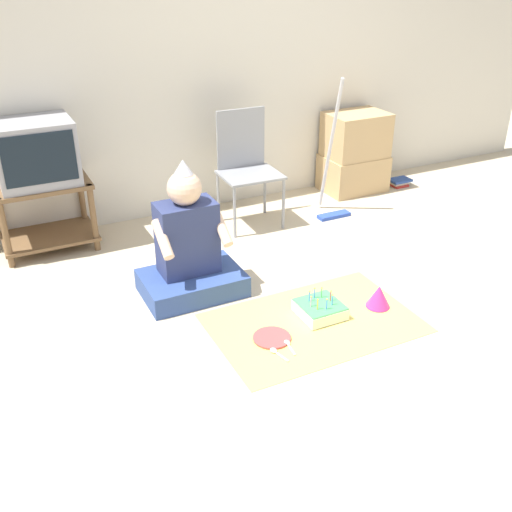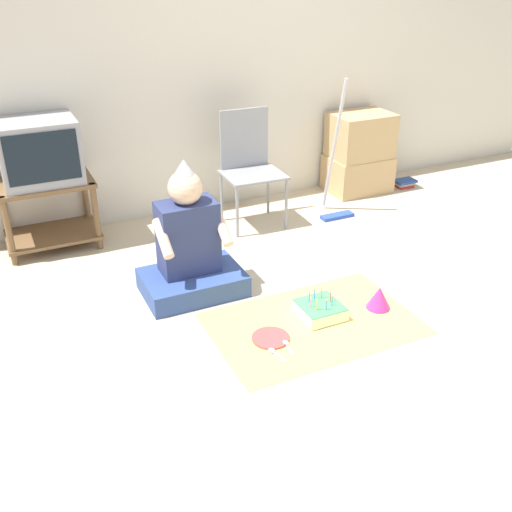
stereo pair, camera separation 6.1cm
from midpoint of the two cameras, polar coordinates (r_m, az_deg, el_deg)
ground_plane at (r=3.69m, az=12.97°, el=-6.19°), size 16.00×16.00×0.00m
wall_back at (r=5.00m, az=-1.24°, el=19.15°), size 6.40×0.06×2.55m
tv_stand at (r=4.61m, az=-18.79°, el=4.36°), size 0.66×0.45×0.51m
tv at (r=4.47m, az=-19.62°, el=9.40°), size 0.53×0.44×0.44m
folding_chair at (r=4.72m, az=-0.30°, el=9.07°), size 0.47×0.40×0.89m
cardboard_box_stack at (r=5.50m, az=10.11°, el=9.56°), size 0.55×0.40×0.71m
dust_mop at (r=4.93m, az=7.94°, el=7.26°), size 0.28×0.28×1.13m
book_pile at (r=5.78m, az=14.23°, el=6.75°), size 0.20×0.14×0.07m
person_seated at (r=3.80m, az=-5.86°, el=0.44°), size 0.63×0.44×0.88m
party_cloth at (r=3.60m, az=5.96°, el=-6.39°), size 1.21×0.80×0.01m
birthday_cake at (r=3.65m, az=6.57°, el=-5.10°), size 0.26×0.26×0.15m
party_hat_blue at (r=3.77m, az=12.09°, el=-3.87°), size 0.15×0.15×0.14m
paper_plate at (r=3.45m, az=1.92°, el=-7.79°), size 0.22×0.22×0.01m
plastic_spoon_near at (r=3.40m, az=3.44°, el=-8.40°), size 0.04×0.15×0.01m
plastic_spoon_far at (r=3.34m, az=2.22°, el=-9.11°), size 0.05×0.14×0.01m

